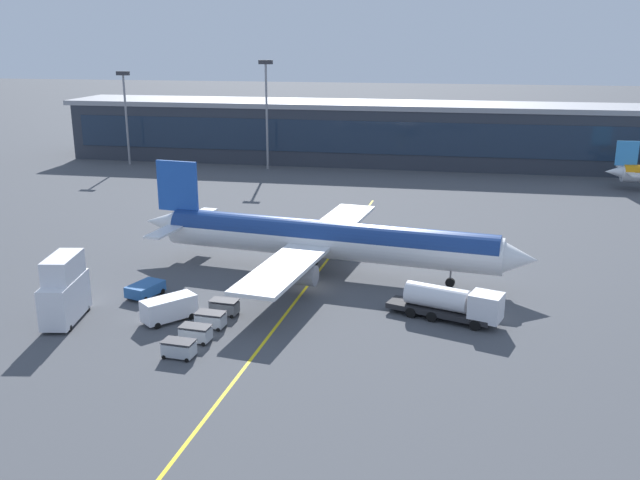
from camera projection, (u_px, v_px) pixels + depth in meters
The scene contains 14 objects.
ground_plane at pixel (311, 287), 73.71m from camera, with size 700.00×700.00×0.00m, color #47494F.
apron_lead_in_line at pixel (311, 281), 75.66m from camera, with size 0.30×80.00×0.01m, color yellow.
terminal_building at pixel (423, 134), 144.02m from camera, with size 153.19×16.69×12.64m.
main_airliner at pixel (325, 239), 76.85m from camera, with size 45.51×36.29×11.80m.
fuel_tanker at pixel (452, 303), 64.51m from camera, with size 11.04×5.76×3.25m.
pushback_tug at pixel (145, 289), 70.69m from camera, with size 3.27×4.29×1.40m.
catering_lift at pixel (64, 290), 64.09m from camera, with size 3.63×7.13×6.30m.
crew_van at pixel (168, 308), 64.48m from camera, with size 4.81×5.19×2.30m.
baggage_cart_0 at pixel (179, 348), 57.32m from camera, with size 2.76×1.80×1.48m.
baggage_cart_1 at pixel (196, 333), 60.28m from camera, with size 2.76×1.80×1.48m.
baggage_cart_2 at pixel (211, 319), 63.24m from camera, with size 2.76×1.80×1.48m.
baggage_cart_3 at pixel (224, 307), 66.20m from camera, with size 2.76×1.80×1.48m.
apron_light_mast_0 at pixel (126, 109), 142.32m from camera, with size 2.80×0.50×19.03m.
apron_light_mast_1 at pixel (267, 106), 136.50m from camera, with size 2.80×0.50×21.43m.
Camera 1 is at (14.09, -67.90, 25.50)m, focal length 38.83 mm.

